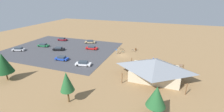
{
  "coord_description": "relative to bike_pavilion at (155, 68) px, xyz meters",
  "views": [
    {
      "loc": [
        -13.51,
        49.28,
        19.43
      ],
      "look_at": [
        2.36,
        4.65,
        1.2
      ],
      "focal_mm": 24.58,
      "sensor_mm": 36.0,
      "label": 1
    }
  ],
  "objects": [
    {
      "name": "bicycle_red_yard_left",
      "position": [
        -4.76,
        -8.86,
        -2.59
      ],
      "size": [
        1.66,
        0.66,
        0.8
      ],
      "color": "black",
      "rests_on": "ground"
    },
    {
      "name": "pine_center",
      "position": [
        14.94,
        15.43,
        1.61
      ],
      "size": [
        2.7,
        2.7,
        6.55
      ],
      "color": "brown",
      "rests_on": "ground"
    },
    {
      "name": "pine_mideast",
      "position": [
        -1.33,
        13.21,
        0.76
      ],
      "size": [
        3.45,
        3.45,
        5.62
      ],
      "color": "brown",
      "rests_on": "ground"
    },
    {
      "name": "bicycle_teal_lone_west",
      "position": [
        12.72,
        -16.02,
        -2.56
      ],
      "size": [
        1.26,
        1.38,
        0.92
      ],
      "color": "black",
      "rests_on": "ground"
    },
    {
      "name": "car_tan_far_end",
      "position": [
        30.1,
        -23.23,
        -2.24
      ],
      "size": [
        4.98,
        3.15,
        1.35
      ],
      "color": "tan",
      "rests_on": "parking_lot_asphalt"
    },
    {
      "name": "car_red_inner_stall",
      "position": [
        25.43,
        -15.53,
        -2.27
      ],
      "size": [
        4.7,
        2.22,
        1.28
      ],
      "color": "red",
      "rests_on": "parking_lot_asphalt"
    },
    {
      "name": "lot_sign",
      "position": [
        14.31,
        -13.0,
        -1.55
      ],
      "size": [
        0.56,
        0.08,
        2.2
      ],
      "color": "#99999E",
      "rests_on": "ground"
    },
    {
      "name": "visitor_crossing_yard",
      "position": [
        7.09,
        -5.33,
        -2.06
      ],
      "size": [
        0.4,
        0.36,
        1.72
      ],
      "color": "#2D3347",
      "rests_on": "ground"
    },
    {
      "name": "bicycle_black_yard_front",
      "position": [
        14.14,
        -19.15,
        -2.6
      ],
      "size": [
        1.68,
        0.67,
        0.76
      ],
      "color": "black",
      "rests_on": "ground"
    },
    {
      "name": "car_silver_near_entry",
      "position": [
        51.09,
        -4.39,
        -2.23
      ],
      "size": [
        4.91,
        3.07,
        1.39
      ],
      "color": "#BCBCC1",
      "rests_on": "parking_lot_asphalt"
    },
    {
      "name": "visitor_at_bikes",
      "position": [
        1.21,
        -10.42,
        -2.05
      ],
      "size": [
        0.36,
        0.36,
        1.75
      ],
      "color": "#2D3347",
      "rests_on": "ground"
    },
    {
      "name": "parking_lot_asphalt",
      "position": [
        36.99,
        -11.66,
        -2.94
      ],
      "size": [
        41.59,
        32.59,
        0.05
      ],
      "primitive_type": "cube",
      "color": "#424247",
      "rests_on": "ground"
    },
    {
      "name": "bicycle_orange_edge_south",
      "position": [
        14.1,
        -14.54,
        -2.58
      ],
      "size": [
        1.47,
        0.91,
        0.86
      ],
      "color": "black",
      "rests_on": "ground"
    },
    {
      "name": "visitor_near_lot",
      "position": [
        2.93,
        -8.53,
        -2.05
      ],
      "size": [
        0.36,
        0.39,
        1.74
      ],
      "color": "#2D3347",
      "rests_on": "ground"
    },
    {
      "name": "bike_pavilion",
      "position": [
        0.0,
        0.0,
        0.0
      ],
      "size": [
        14.45,
        10.56,
        5.28
      ],
      "color": "beige",
      "rests_on": "ground"
    },
    {
      "name": "bicycle_purple_by_bin",
      "position": [
        -6.86,
        -9.69,
        -2.62
      ],
      "size": [
        1.41,
        0.84,
        0.76
      ],
      "color": "black",
      "rests_on": "ground"
    },
    {
      "name": "ground",
      "position": [
        11.99,
        -13.04,
        -2.96
      ],
      "size": [
        160.0,
        160.0,
        0.0
      ],
      "primitive_type": "plane",
      "color": "#937047",
      "rests_on": "ground"
    },
    {
      "name": "pine_west",
      "position": [
        34.36,
        13.26,
        1.67
      ],
      "size": [
        3.99,
        3.99,
        7.1
      ],
      "color": "brown",
      "rests_on": "ground"
    },
    {
      "name": "trash_bin",
      "position": [
        8.74,
        -20.14,
        -2.51
      ],
      "size": [
        0.6,
        0.6,
        0.9
      ],
      "primitive_type": "cylinder",
      "color": "brown",
      "rests_on": "ground"
    },
    {
      "name": "car_maroon_end_stall",
      "position": [
        44.42,
        -22.49,
        -2.2
      ],
      "size": [
        4.41,
        2.0,
        1.44
      ],
      "color": "maroon",
      "rests_on": "parking_lot_asphalt"
    },
    {
      "name": "car_black_by_curb",
      "position": [
        36.99,
        -10.11,
        -2.26
      ],
      "size": [
        4.63,
        3.07,
        1.31
      ],
      "color": "black",
      "rests_on": "parking_lot_asphalt"
    },
    {
      "name": "bicycle_blue_front_row",
      "position": [
        -2.67,
        -8.44,
        -2.57
      ],
      "size": [
        0.65,
        1.68,
        0.91
      ],
      "color": "black",
      "rests_on": "ground"
    },
    {
      "name": "car_blue_aisle_side",
      "position": [
        29.64,
        -2.16,
        -2.24
      ],
      "size": [
        4.34,
        2.21,
        1.34
      ],
      "color": "#1E42B2",
      "rests_on": "parking_lot_asphalt"
    },
    {
      "name": "car_green_mid_lot",
      "position": [
        46.12,
        -11.96,
        -2.25
      ],
      "size": [
        4.79,
        2.3,
        1.34
      ],
      "color": "#1E6B3D",
      "rests_on": "parking_lot_asphalt"
    },
    {
      "name": "bicycle_white_back_row",
      "position": [
        9.15,
        -18.6,
        -2.58
      ],
      "size": [
        1.76,
        0.48,
        0.85
      ],
      "color": "black",
      "rests_on": "ground"
    },
    {
      "name": "car_white_front_row",
      "position": [
        20.84,
        -0.73,
        -2.23
      ],
      "size": [
        4.94,
        2.66,
        1.37
      ],
      "color": "white",
      "rests_on": "parking_lot_asphalt"
    }
  ]
}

